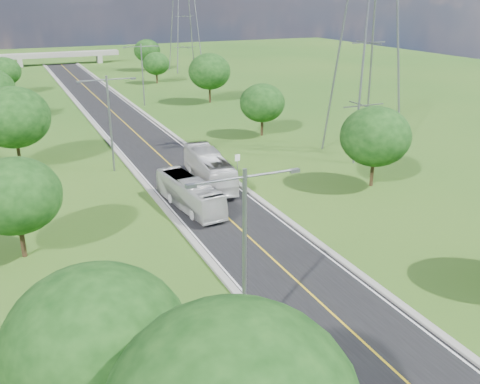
# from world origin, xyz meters

# --- Properties ---
(ground) EXTENTS (260.00, 260.00, 0.00)m
(ground) POSITION_xyz_m (0.00, 60.00, 0.00)
(ground) COLOR #225317
(ground) RESTS_ON ground
(road) EXTENTS (8.00, 150.00, 0.06)m
(road) POSITION_xyz_m (0.00, 66.00, 0.03)
(road) COLOR black
(road) RESTS_ON ground
(curb_left) EXTENTS (0.50, 150.00, 0.22)m
(curb_left) POSITION_xyz_m (-4.25, 66.00, 0.11)
(curb_left) COLOR gray
(curb_left) RESTS_ON ground
(curb_right) EXTENTS (0.50, 150.00, 0.22)m
(curb_right) POSITION_xyz_m (4.25, 66.00, 0.11)
(curb_right) COLOR gray
(curb_right) RESTS_ON ground
(speed_limit_sign) EXTENTS (0.55, 0.09, 2.40)m
(speed_limit_sign) POSITION_xyz_m (5.20, 37.98, 1.60)
(speed_limit_sign) COLOR slate
(speed_limit_sign) RESTS_ON ground
(overpass) EXTENTS (30.00, 3.00, 3.20)m
(overpass) POSITION_xyz_m (0.00, 140.00, 2.41)
(overpass) COLOR gray
(overpass) RESTS_ON ground
(streetlight_near_left) EXTENTS (5.90, 0.25, 10.00)m
(streetlight_near_left) POSITION_xyz_m (-6.00, 12.00, 5.94)
(streetlight_near_left) COLOR slate
(streetlight_near_left) RESTS_ON ground
(streetlight_mid_left) EXTENTS (5.90, 0.25, 10.00)m
(streetlight_mid_left) POSITION_xyz_m (-6.00, 45.00, 5.94)
(streetlight_mid_left) COLOR slate
(streetlight_mid_left) RESTS_ON ground
(streetlight_far_right) EXTENTS (5.90, 0.25, 10.00)m
(streetlight_far_right) POSITION_xyz_m (6.00, 78.00, 5.94)
(streetlight_far_right) COLOR slate
(streetlight_far_right) RESTS_ON ground
(power_tower_near) EXTENTS (9.00, 6.40, 28.00)m
(power_tower_near) POSITION_xyz_m (22.00, 40.00, 14.01)
(power_tower_near) COLOR slate
(power_tower_near) RESTS_ON ground
(power_tower_far) EXTENTS (9.00, 6.40, 28.00)m
(power_tower_far) POSITION_xyz_m (26.00, 115.00, 14.01)
(power_tower_far) COLOR slate
(power_tower_far) RESTS_ON ground
(tree_la) EXTENTS (7.14, 7.14, 8.30)m
(tree_la) POSITION_xyz_m (-14.00, 8.00, 5.27)
(tree_la) COLOR black
(tree_la) RESTS_ON ground
(tree_lb) EXTENTS (6.30, 6.30, 7.33)m
(tree_lb) POSITION_xyz_m (-16.00, 28.00, 4.64)
(tree_lb) COLOR black
(tree_lb) RESTS_ON ground
(tree_lc) EXTENTS (7.56, 7.56, 8.79)m
(tree_lc) POSITION_xyz_m (-15.00, 50.00, 5.58)
(tree_lc) COLOR black
(tree_lc) RESTS_ON ground
(tree_le) EXTENTS (5.88, 5.88, 6.84)m
(tree_le) POSITION_xyz_m (-14.50, 98.00, 4.33)
(tree_le) COLOR black
(tree_le) RESTS_ON ground
(tree_rb) EXTENTS (6.72, 6.72, 7.82)m
(tree_rb) POSITION_xyz_m (16.00, 30.00, 4.95)
(tree_rb) COLOR black
(tree_rb) RESTS_ON ground
(tree_rc) EXTENTS (5.88, 5.88, 6.84)m
(tree_rc) POSITION_xyz_m (15.00, 52.00, 4.33)
(tree_rc) COLOR black
(tree_rc) RESTS_ON ground
(tree_rd) EXTENTS (7.14, 7.14, 8.30)m
(tree_rd) POSITION_xyz_m (17.00, 76.00, 5.27)
(tree_rd) COLOR black
(tree_rd) RESTS_ON ground
(tree_re) EXTENTS (5.46, 5.46, 6.35)m
(tree_re) POSITION_xyz_m (14.50, 100.00, 4.02)
(tree_re) COLOR black
(tree_re) RESTS_ON ground
(tree_rf) EXTENTS (6.30, 6.30, 7.33)m
(tree_rf) POSITION_xyz_m (18.00, 120.00, 4.64)
(tree_rf) COLOR black
(tree_rf) RESTS_ON ground
(bus_outbound) EXTENTS (3.83, 11.40, 3.11)m
(bus_outbound) POSITION_xyz_m (1.70, 36.97, 1.62)
(bus_outbound) COLOR silver
(bus_outbound) RESTS_ON road
(bus_inbound) EXTENTS (3.35, 9.87, 2.70)m
(bus_inbound) POSITION_xyz_m (-2.14, 31.75, 1.41)
(bus_inbound) COLOR silver
(bus_inbound) RESTS_ON road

